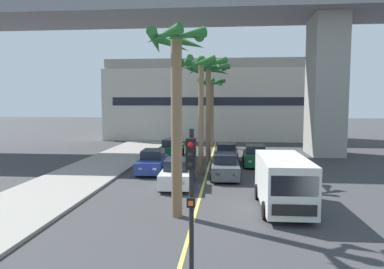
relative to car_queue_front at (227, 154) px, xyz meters
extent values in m
cube|color=gray|center=(-9.34, -12.73, -0.65)|extent=(4.80, 80.00, 0.15)
cube|color=#DBCC4C|center=(-1.34, -4.73, -0.72)|extent=(0.14, 56.00, 0.01)
cube|color=gray|center=(-1.34, 5.49, 12.99)|extent=(65.25, 8.00, 2.40)
cube|color=gray|center=(8.89, 5.49, 5.54)|extent=(2.80, 4.40, 12.51)
cube|color=beige|center=(-1.34, 19.06, 3.73)|extent=(28.37, 8.00, 8.90)
cube|color=#9C998D|center=(-1.34, 19.06, 8.78)|extent=(27.80, 7.20, 1.20)
cube|color=black|center=(-1.34, 15.04, 4.18)|extent=(25.53, 0.04, 1.00)
cube|color=#4C5156|center=(0.00, -0.03, -0.14)|extent=(1.81, 4.15, 0.80)
cube|color=black|center=(0.00, 0.12, 0.54)|extent=(1.45, 2.09, 0.60)
cube|color=#F2EDCC|center=(0.41, -2.05, -0.09)|extent=(0.24, 0.09, 0.14)
cube|color=#F2EDCC|center=(-0.52, -2.03, -0.09)|extent=(0.24, 0.09, 0.14)
cylinder|color=black|center=(0.77, -1.32, -0.40)|extent=(0.24, 0.65, 0.64)
cylinder|color=black|center=(-0.84, -1.28, -0.40)|extent=(0.24, 0.65, 0.64)
cylinder|color=black|center=(0.84, 1.22, -0.40)|extent=(0.24, 0.65, 0.64)
cylinder|color=black|center=(-0.77, 1.26, -0.40)|extent=(0.24, 0.65, 0.64)
cube|color=navy|center=(-5.06, -4.46, -0.14)|extent=(1.85, 4.16, 0.80)
cube|color=black|center=(-5.07, -4.31, 0.54)|extent=(1.47, 2.10, 0.60)
cube|color=#F2EDCC|center=(-4.52, -6.46, -0.09)|extent=(0.24, 0.09, 0.14)
cube|color=#F2EDCC|center=(-5.45, -6.49, -0.09)|extent=(0.24, 0.09, 0.14)
cylinder|color=black|center=(-4.21, -5.70, -0.40)|extent=(0.24, 0.65, 0.64)
cylinder|color=black|center=(-5.82, -5.77, -0.40)|extent=(0.24, 0.65, 0.64)
cylinder|color=black|center=(-4.30, -3.16, -0.40)|extent=(0.24, 0.65, 0.64)
cylinder|color=black|center=(-5.91, -3.22, -0.40)|extent=(0.24, 0.65, 0.64)
cube|color=#0C4728|center=(-4.87, 2.79, -0.14)|extent=(1.86, 4.16, 0.80)
cube|color=black|center=(-4.86, 2.94, 0.54)|extent=(1.47, 2.10, 0.60)
cube|color=#F2EDCC|center=(-4.48, 0.76, -0.09)|extent=(0.24, 0.09, 0.14)
cube|color=#F2EDCC|center=(-5.42, 0.80, -0.09)|extent=(0.24, 0.09, 0.14)
cylinder|color=black|center=(-4.11, 1.49, -0.40)|extent=(0.25, 0.65, 0.64)
cylinder|color=black|center=(-5.73, 1.55, -0.40)|extent=(0.25, 0.65, 0.64)
cylinder|color=black|center=(-4.01, 4.03, -0.40)|extent=(0.25, 0.65, 0.64)
cylinder|color=black|center=(-5.63, 4.09, -0.40)|extent=(0.25, 0.65, 0.64)
cube|color=#4C5156|center=(-0.09, -5.78, -0.14)|extent=(1.81, 4.14, 0.80)
cube|color=black|center=(-0.10, -5.63, 0.54)|extent=(1.45, 2.09, 0.60)
cube|color=#F2EDCC|center=(0.43, -7.78, -0.09)|extent=(0.24, 0.09, 0.14)
cube|color=#F2EDCC|center=(-0.51, -7.81, -0.09)|extent=(0.24, 0.09, 0.14)
cylinder|color=black|center=(0.75, -7.03, -0.40)|extent=(0.24, 0.65, 0.64)
cylinder|color=black|center=(-0.87, -7.08, -0.40)|extent=(0.24, 0.65, 0.64)
cylinder|color=black|center=(0.68, -4.49, -0.40)|extent=(0.24, 0.65, 0.64)
cylinder|color=black|center=(-0.93, -4.53, -0.40)|extent=(0.24, 0.65, 0.64)
cube|color=white|center=(-2.83, -8.26, -0.14)|extent=(1.85, 4.16, 0.80)
cube|color=black|center=(-2.83, -8.11, 0.54)|extent=(1.47, 2.10, 0.60)
cube|color=#F2EDCC|center=(-2.29, -10.25, -0.09)|extent=(0.24, 0.09, 0.14)
cube|color=#F2EDCC|center=(-3.22, -10.28, -0.09)|extent=(0.24, 0.09, 0.14)
cylinder|color=black|center=(-1.98, -9.50, -0.40)|extent=(0.24, 0.65, 0.64)
cylinder|color=black|center=(-3.59, -9.56, -0.40)|extent=(0.24, 0.65, 0.64)
cylinder|color=black|center=(-2.07, -6.96, -0.40)|extent=(0.24, 0.65, 0.64)
cylinder|color=black|center=(-3.68, -7.02, -0.40)|extent=(0.24, 0.65, 0.64)
cube|color=#0C4728|center=(2.15, -1.01, -0.14)|extent=(1.77, 4.13, 0.80)
cube|color=black|center=(2.15, -0.87, 0.54)|extent=(1.43, 2.07, 0.60)
cube|color=#F2EDCC|center=(2.58, -3.03, -0.09)|extent=(0.24, 0.08, 0.14)
cube|color=#F2EDCC|center=(1.65, -3.02, -0.09)|extent=(0.24, 0.08, 0.14)
cylinder|color=black|center=(2.93, -2.30, -0.40)|extent=(0.23, 0.64, 0.64)
cylinder|color=black|center=(1.32, -2.27, -0.40)|extent=(0.23, 0.64, 0.64)
cylinder|color=black|center=(2.98, 0.24, -0.40)|extent=(0.23, 0.64, 0.64)
cylinder|color=black|center=(1.36, 0.27, -0.40)|extent=(0.23, 0.64, 0.64)
cube|color=silver|center=(2.54, -12.23, 0.59)|extent=(2.09, 5.23, 2.10)
cube|color=black|center=(2.59, -14.78, 0.94)|extent=(1.80, 0.11, 0.80)
cube|color=black|center=(2.59, -14.84, 0.01)|extent=(1.70, 0.09, 0.44)
cylinder|color=black|center=(3.52, -13.77, -0.34)|extent=(0.27, 0.76, 0.76)
cylinder|color=black|center=(1.62, -13.80, -0.34)|extent=(0.27, 0.76, 0.76)
cylinder|color=black|center=(3.47, -10.65, -0.34)|extent=(0.27, 0.76, 0.76)
cylinder|color=black|center=(1.57, -10.68, -0.34)|extent=(0.27, 0.76, 0.76)
cylinder|color=black|center=(-0.86, -19.86, 1.38)|extent=(0.12, 0.12, 4.20)
cube|color=black|center=(-0.86, -20.00, 2.88)|extent=(0.24, 0.20, 0.76)
sphere|color=red|center=(-0.86, -20.10, 3.12)|extent=(0.14, 0.14, 0.14)
sphere|color=black|center=(-0.86, -20.10, 2.88)|extent=(0.14, 0.14, 0.14)
sphere|color=black|center=(-0.86, -20.10, 2.64)|extent=(0.14, 0.14, 0.14)
cube|color=black|center=(-0.86, -19.98, 1.68)|extent=(0.20, 0.16, 0.24)
cube|color=orange|center=(-0.86, -20.06, 1.68)|extent=(0.12, 0.03, 0.12)
cylinder|color=brown|center=(-1.52, 0.64, 3.02)|extent=(0.41, 0.41, 7.49)
sphere|color=#236028|center=(-1.52, 0.64, 6.92)|extent=(0.60, 0.60, 0.60)
cone|color=#236028|center=(-0.35, 0.52, 6.67)|extent=(0.68, 2.42, 0.92)
cone|color=#236028|center=(-0.69, 1.47, 6.61)|extent=(2.01, 1.99, 1.02)
cone|color=#236028|center=(-1.62, 1.81, 6.73)|extent=(2.42, 0.65, 0.81)
cone|color=#236028|center=(-2.50, 1.27, 6.59)|extent=(1.66, 2.24, 1.06)
cone|color=#236028|center=(-2.49, -0.02, 6.65)|extent=(1.70, 2.23, 0.96)
cone|color=#236028|center=(-1.83, -0.49, 6.67)|extent=(2.42, 1.06, 0.92)
cone|color=#236028|center=(-0.86, -0.34, 6.71)|extent=(2.23, 1.69, 0.85)
cylinder|color=brown|center=(-1.68, 10.14, 2.75)|extent=(0.47, 0.47, 6.94)
sphere|color=#236028|center=(-1.68, 10.14, 6.37)|extent=(0.60, 0.60, 0.60)
cone|color=#236028|center=(-0.73, 10.00, 6.04)|extent=(0.72, 2.00, 1.04)
cone|color=#236028|center=(-1.00, 10.82, 6.08)|extent=(1.69, 1.70, 0.98)
cone|color=#236028|center=(-1.57, 11.09, 6.18)|extent=(2.00, 0.66, 0.80)
cone|color=#236028|center=(-2.18, 10.96, 6.17)|extent=(1.91, 1.40, 0.81)
cone|color=#236028|center=(-2.53, 10.58, 6.11)|extent=(1.29, 1.95, 0.92)
cone|color=#236028|center=(-2.53, 9.70, 6.19)|extent=(1.28, 1.95, 0.78)
cone|color=#236028|center=(-2.19, 9.33, 6.14)|extent=(1.90, 1.41, 0.87)
cone|color=#236028|center=(-1.42, 9.22, 6.01)|extent=(2.00, 0.94, 1.08)
cone|color=#236028|center=(-0.92, 9.56, 6.17)|extent=(1.54, 1.83, 0.81)
cylinder|color=brown|center=(-2.08, -13.76, 3.01)|extent=(0.46, 0.46, 7.47)
sphere|color=#236028|center=(-2.08, -13.76, 6.90)|extent=(0.60, 0.60, 0.60)
cone|color=#236028|center=(-1.23, -13.80, 6.71)|extent=(0.52, 1.78, 0.79)
cone|color=#236028|center=(-1.67, -13.01, 6.62)|extent=(1.75, 1.24, 0.94)
cone|color=#236028|center=(-2.42, -12.98, 6.61)|extent=(1.79, 1.10, 0.96)
cone|color=#236028|center=(-2.93, -13.76, 6.55)|extent=(0.44, 1.75, 1.04)
cone|color=#236028|center=(-2.49, -14.51, 6.69)|extent=(1.76, 1.22, 0.83)
cone|color=#236028|center=(-1.61, -14.47, 6.68)|extent=(1.71, 1.34, 0.84)
cylinder|color=brown|center=(-1.72, -4.68, 2.99)|extent=(0.35, 0.35, 7.42)
sphere|color=#236028|center=(-1.72, -4.68, 6.85)|extent=(0.60, 0.60, 0.60)
cone|color=#236028|center=(-0.58, -4.60, 6.52)|extent=(0.60, 2.34, 1.06)
cone|color=#236028|center=(-1.13, -3.70, 6.59)|extent=(2.22, 1.58, 0.92)
cone|color=#236028|center=(-1.85, -3.54, 6.66)|extent=(2.36, 0.71, 0.80)
cone|color=#236028|center=(-2.78, -4.24, 6.64)|extent=(1.30, 2.32, 0.85)
cone|color=#236028|center=(-2.75, -5.17, 6.56)|extent=(1.39, 2.29, 0.98)
cone|color=#236028|center=(-1.83, -5.81, 6.50)|extent=(2.35, 0.67, 1.09)
cone|color=#236028|center=(-0.93, -5.50, 6.54)|extent=(1.98, 1.93, 1.02)
camera|label=1|loc=(0.01, -28.59, 4.14)|focal=33.82mm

